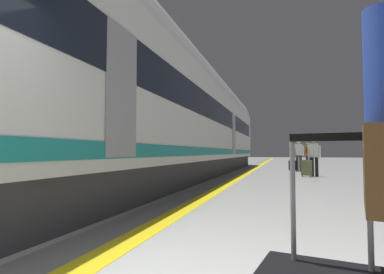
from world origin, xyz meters
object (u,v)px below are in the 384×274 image
suitcase_far (303,164)px  suitcase_mid (307,168)px  high_speed_train (159,105)px  passenger_far (308,153)px  suitcase_near (293,165)px  passenger_mid (314,154)px  passenger_near (299,153)px

suitcase_far → suitcase_mid: bearing=-92.0°
high_speed_train → passenger_far: high_speed_train is taller
high_speed_train → suitcase_near: high_speed_train is taller
high_speed_train → suitcase_far: bearing=61.7°
suitcase_near → passenger_far: bearing=65.5°
suitcase_mid → passenger_mid: bearing=42.8°
suitcase_far → passenger_far: bearing=35.2°
passenger_near → high_speed_train: bearing=-121.4°
passenger_near → suitcase_mid: (0.10, -3.77, -0.59)m
suitcase_mid → suitcase_far: (0.18, 5.28, -0.05)m
passenger_near → passenger_far: (0.60, 1.74, -0.01)m
high_speed_train → suitcase_far: (4.88, 9.06, -2.20)m
high_speed_train → passenger_mid: bearing=39.0°
passenger_mid → passenger_far: 5.21m
passenger_far → suitcase_near: bearing=-114.5°
passenger_far → suitcase_far: passenger_far is taller
passenger_near → suitcase_near: 0.77m
passenger_near → suitcase_mid: bearing=-88.4°
passenger_near → suitcase_mid: size_ratio=2.48×
passenger_far → passenger_mid: bearing=-91.9°
suitcase_mid → suitcase_far: size_ratio=0.71×
suitcase_near → passenger_far: size_ratio=0.59×
passenger_near → passenger_far: size_ratio=1.03×
passenger_mid → suitcase_mid: 0.70m
high_speed_train → suitcase_far: size_ratio=34.34×
passenger_mid → suitcase_far: bearing=91.6°
high_speed_train → suitcase_far: high_speed_train is taller
high_speed_train → passenger_near: high_speed_train is taller
suitcase_near → suitcase_far: size_ratio=1.01×
passenger_near → suitcase_far: passenger_near is taller
suitcase_near → suitcase_far: (0.60, 1.79, -0.00)m
suitcase_near → high_speed_train: bearing=-120.5°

